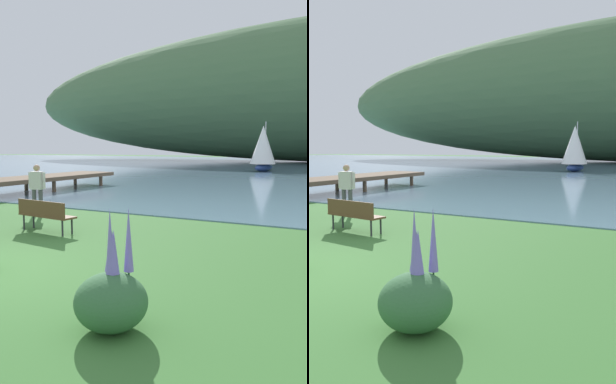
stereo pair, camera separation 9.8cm
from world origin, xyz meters
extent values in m
cube|color=brown|center=(-1.39, 3.59, 0.45)|extent=(1.84, 0.66, 0.05)
cube|color=brown|center=(-1.41, 3.38, 0.68)|extent=(1.79, 0.22, 0.40)
cylinder|color=#2D2D33|center=(-2.14, 3.84, 0.23)|extent=(0.05, 0.05, 0.45)
cylinder|color=#2D2D33|center=(-0.62, 3.68, 0.23)|extent=(0.05, 0.05, 0.45)
cylinder|color=#2D2D33|center=(-2.17, 3.50, 0.23)|extent=(0.05, 0.05, 0.45)
cylinder|color=#2D2D33|center=(-0.65, 3.35, 0.23)|extent=(0.05, 0.05, 0.45)
cylinder|color=#4C4C51|center=(-3.76, 5.52, 0.44)|extent=(0.14, 0.14, 0.88)
cylinder|color=#4C4C51|center=(-3.53, 5.58, 0.44)|extent=(0.14, 0.14, 0.88)
cube|color=silver|center=(-3.64, 5.55, 1.18)|extent=(0.42, 0.31, 0.60)
sphere|color=tan|center=(-3.64, 5.55, 1.60)|extent=(0.22, 0.22, 0.22)
cylinder|color=silver|center=(-3.89, 5.48, 1.18)|extent=(0.09, 0.09, 0.56)
cylinder|color=silver|center=(-3.39, 5.62, 1.18)|extent=(0.09, 0.09, 0.56)
ellipsoid|color=#386B3D|center=(3.64, -0.67, 0.37)|extent=(0.93, 0.93, 0.73)
cylinder|color=#386B3D|center=(3.52, -0.51, 0.65)|extent=(0.02, 0.02, 0.12)
cone|color=#8470D1|center=(3.52, -0.51, 0.94)|extent=(0.14, 0.14, 0.46)
cylinder|color=#386B3D|center=(3.63, -0.68, 0.65)|extent=(0.02, 0.02, 0.12)
cone|color=#8470D1|center=(3.63, -0.68, 1.13)|extent=(0.12, 0.12, 0.85)
cylinder|color=#386B3D|center=(3.74, -0.41, 0.65)|extent=(0.02, 0.02, 0.12)
cone|color=#8470D1|center=(3.74, -0.41, 1.12)|extent=(0.13, 0.13, 0.83)
cylinder|color=#386B3D|center=(3.66, -0.64, 0.65)|extent=(0.02, 0.02, 0.12)
cone|color=#8470D1|center=(3.66, -0.64, 0.99)|extent=(0.14, 0.14, 0.57)
cylinder|color=#386B3D|center=(3.66, -0.66, 0.65)|extent=(0.02, 0.02, 0.12)
cone|color=#8470D1|center=(3.66, -0.66, 0.99)|extent=(0.14, 0.14, 0.57)
ellipsoid|color=navy|center=(-3.42, 34.87, 0.39)|extent=(1.35, 4.02, 0.69)
cylinder|color=#B2B2B2|center=(-3.40, 35.17, 2.71)|extent=(0.10, 0.10, 3.96)
cone|color=white|center=(-3.44, 34.50, 2.51)|extent=(2.49, 2.49, 3.56)
cube|color=brown|center=(-9.00, 11.22, 0.70)|extent=(2.40, 10.00, 0.20)
cylinder|color=brown|center=(-9.96, 11.22, 0.30)|extent=(0.20, 0.20, 0.60)
cylinder|color=brown|center=(-8.04, 11.22, 0.30)|extent=(0.20, 0.20, 0.60)
cylinder|color=brown|center=(-9.96, 15.22, 0.30)|extent=(0.20, 0.20, 0.60)
cylinder|color=brown|center=(-8.04, 15.22, 0.30)|extent=(0.20, 0.20, 0.60)
camera|label=1|loc=(6.54, -4.84, 2.29)|focal=39.26mm
camera|label=2|loc=(6.62, -4.80, 2.29)|focal=39.26mm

